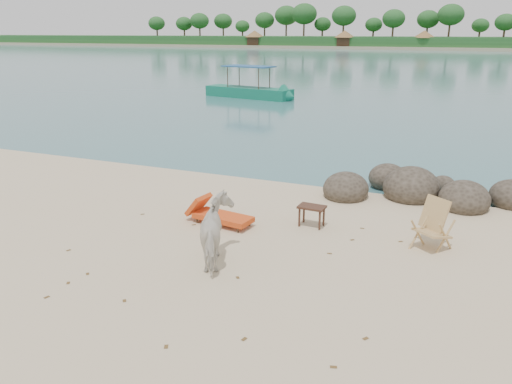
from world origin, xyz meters
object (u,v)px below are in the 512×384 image
cow (218,233)px  side_table (312,217)px  lounge_chair (223,215)px  boat_near (248,71)px  boulders (428,192)px  deck_chair (432,227)px

cow → side_table: size_ratio=2.49×
cow → lounge_chair: (-0.85, 1.91, -0.39)m
lounge_chair → boat_near: bearing=120.8°
boulders → cow: (-3.55, -5.87, 0.43)m
boulders → boat_near: boat_near is taller
side_table → deck_chair: deck_chair is taller
lounge_chair → deck_chair: deck_chair is taller
boulders → deck_chair: bearing=-84.4°
boulders → side_table: size_ratio=10.26×
boulders → lounge_chair: (-4.40, -3.96, 0.04)m
boat_near → lounge_chair: bearing=-57.0°
cow → side_table: (1.16, 2.63, -0.41)m
boulders → deck_chair: deck_chair is taller
deck_chair → lounge_chair: bearing=-137.6°
boulders → boat_near: 23.56m
side_table → deck_chair: bearing=-2.4°
side_table → lounge_chair: lounge_chair is taller
boat_near → boulders: bearing=-43.3°
side_table → lounge_chair: (-2.01, -0.72, 0.02)m
deck_chair → boat_near: (-14.12, 22.56, 1.27)m
boulders → cow: cow is taller
cow → lounge_chair: cow is taller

